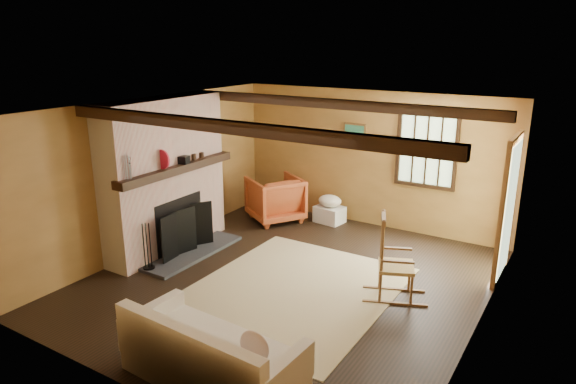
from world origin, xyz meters
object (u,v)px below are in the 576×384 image
Objects in this scene: sofa at (210,359)px; armchair at (275,199)px; laundry_basket at (330,214)px; fireplace at (166,182)px; rocking_chair at (393,263)px.

armchair is at bearing 118.30° from sofa.
sofa is at bearing -76.64° from laundry_basket.
laundry_basket is (1.62, 2.43, -0.95)m from fireplace.
fireplace is 4.80× the size of laundry_basket.
fireplace reaches higher than rocking_chair.
fireplace is at bearing 143.26° from sofa.
rocking_chair is at bearing 4.99° from fireplace.
laundry_basket is 1.04m from armchair.
rocking_chair is 1.25× the size of armchair.
rocking_chair is at bearing -46.70° from laundry_basket.
rocking_chair is at bearing 74.18° from sofa.
armchair is at bearing -155.15° from laundry_basket.
rocking_chair is 2.93m from laundry_basket.
armchair reaches higher than sofa.
fireplace is at bearing 13.01° from armchair.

